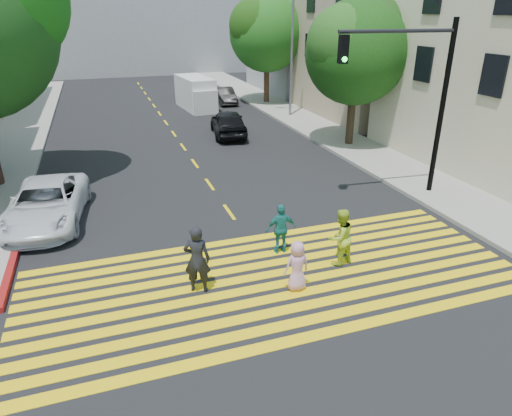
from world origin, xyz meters
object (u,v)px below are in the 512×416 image
pedestrian_child (297,266)px  pedestrian_extra (281,229)px  white_sedan (46,203)px  white_van (196,94)px  silver_car (192,90)px  tree_right_far (268,29)px  dark_car_parked (225,96)px  pedestrian_woman (340,237)px  dark_car_near (228,123)px  traffic_signal (416,87)px  pedestrian_man (197,259)px  tree_right_near (358,47)px

pedestrian_child → pedestrian_extra: pedestrian_extra is taller
white_sedan → white_van: white_van is taller
pedestrian_child → silver_car: (3.06, 28.35, 0.02)m
tree_right_far → white_van: (-5.64, -0.39, -4.34)m
tree_right_far → dark_car_parked: (-3.09, 1.01, -4.81)m
pedestrian_woman → dark_car_near: size_ratio=0.38×
dark_car_near → traffic_signal: 12.35m
pedestrian_child → traffic_signal: 8.72m
tree_right_far → pedestrian_child: tree_right_far is taller
pedestrian_extra → dark_car_near: size_ratio=0.35×
silver_car → traffic_signal: traffic_signal is taller
pedestrian_child → white_van: (2.52, 24.01, 0.39)m
dark_car_near → traffic_signal: bearing=117.3°
white_sedan → white_van: (8.93, 17.49, 0.38)m
white_sedan → white_van: 19.64m
pedestrian_woman → dark_car_parked: size_ratio=0.46×
pedestrian_child → pedestrian_man: bearing=-20.2°
tree_right_near → pedestrian_extra: 13.22m
tree_right_near → pedestrian_man: size_ratio=4.02×
pedestrian_child → white_van: bearing=-99.0°
white_van → silver_car: bearing=77.5°
white_sedan → dark_car_parked: size_ratio=1.38×
pedestrian_woman → dark_car_near: pedestrian_woman is taller
dark_car_near → traffic_signal: (3.89, -11.20, 3.46)m
dark_car_near → pedestrian_man: bearing=79.6°
tree_right_near → pedestrian_child: 14.93m
tree_right_far → dark_car_near: bearing=-122.8°
pedestrian_man → white_van: white_van is taller
pedestrian_man → pedestrian_child: pedestrian_man is taller
silver_car → white_van: size_ratio=0.98×
pedestrian_extra → white_van: 22.16m
pedestrian_man → white_sedan: (-3.97, 5.77, -0.23)m
pedestrian_man → pedestrian_woman: pedestrian_man is taller
traffic_signal → silver_car: bearing=102.9°
tree_right_near → dark_car_parked: 14.76m
pedestrian_woman → white_van: 23.22m
pedestrian_child → white_sedan: white_sedan is taller
dark_car_parked → tree_right_far: bearing=-15.1°
pedestrian_man → white_van: 23.78m
tree_right_far → pedestrian_man: size_ratio=4.34×
tree_right_near → pedestrian_man: (-10.65, -10.94, -4.11)m
tree_right_far → pedestrian_woman: (-6.49, -23.60, -4.57)m
tree_right_near → dark_car_parked: bearing=102.9°
pedestrian_extra → dark_car_parked: 23.93m
traffic_signal → pedestrian_woman: bearing=-137.2°
tree_right_far → pedestrian_woman: 24.90m
pedestrian_man → pedestrian_extra: pedestrian_man is taller
tree_right_near → white_van: 14.14m
white_sedan → pedestrian_man: bearing=-48.4°
pedestrian_extra → traffic_signal: bearing=-154.3°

